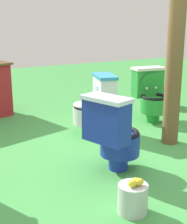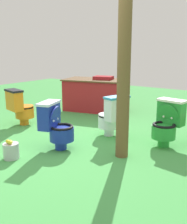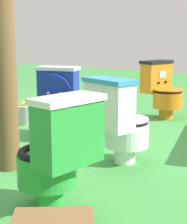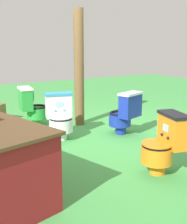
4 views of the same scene
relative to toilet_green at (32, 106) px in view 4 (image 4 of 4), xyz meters
The scene contains 7 objects.
ground 1.70m from the toilet_green, 139.00° to the right, with size 14.00×14.00×0.00m, color #429947.
toilet_green is the anchor object (origin of this frame).
toilet_orange 2.85m from the toilet_green, 168.52° to the right, with size 0.52×0.58×0.73m.
toilet_blue 1.73m from the toilet_green, 139.75° to the right, with size 0.59×0.53×0.73m.
toilet_white 0.94m from the toilet_green, behind, with size 0.58×0.52×0.73m.
wooden_post 1.10m from the toilet_green, 113.98° to the right, with size 0.18×0.18×2.10m, color brown.
lemon_bucket 2.38m from the toilet_green, 131.60° to the right, with size 0.22×0.22×0.28m.
Camera 4 is at (-4.04, 3.04, 1.55)m, focal length 49.64 mm.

